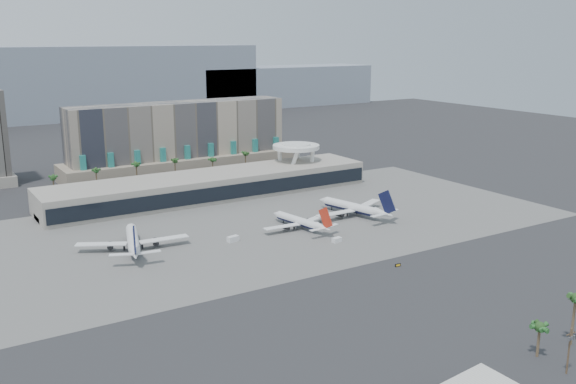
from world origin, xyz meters
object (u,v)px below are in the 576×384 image
service_vehicle_b (337,240)px  airliner_right (354,207)px  airliner_centre (300,221)px  taxiway_sign (398,265)px  service_vehicle_a (233,239)px  airliner_left (133,241)px  utility_pole (570,347)px

service_vehicle_b → airliner_right: bearing=36.5°
airliner_centre → taxiway_sign: size_ratio=15.48×
service_vehicle_b → taxiway_sign: 33.90m
service_vehicle_a → service_vehicle_b: (34.78, -22.48, -0.18)m
airliner_left → airliner_right: bearing=12.8°
service_vehicle_a → taxiway_sign: bearing=-67.9°
airliner_left → service_vehicle_a: airliner_left is taller
airliner_left → service_vehicle_b: 79.39m
airliner_right → service_vehicle_b: bearing=-150.3°
airliner_left → utility_pole: bearing=-51.8°
airliner_centre → service_vehicle_b: bearing=-93.7°
service_vehicle_a → taxiway_sign: service_vehicle_a is taller
airliner_centre → airliner_right: airliner_right is taller
airliner_right → taxiway_sign: size_ratio=18.30×
utility_pole → airliner_left: 157.33m
airliner_left → airliner_right: airliner_left is taller
taxiway_sign → utility_pole: bearing=-96.9°
service_vehicle_a → service_vehicle_b: service_vehicle_a is taller
airliner_centre → service_vehicle_b: size_ratio=9.74×
utility_pole → airliner_left: airliner_left is taller
service_vehicle_b → airliner_left: bearing=148.4°
taxiway_sign → airliner_centre: bearing=98.5°
airliner_centre → service_vehicle_a: bearing=172.2°
utility_pole → airliner_centre: (10.38, 135.67, -3.94)m
utility_pole → airliner_centre: airliner_centre is taller
utility_pole → airliner_left: (-59.27, 145.70, -3.29)m
utility_pole → taxiway_sign: utility_pole is taller
airliner_centre → taxiway_sign: 57.45m
airliner_left → service_vehicle_b: airliner_left is taller
service_vehicle_a → service_vehicle_b: bearing=-44.1°
airliner_centre → airliner_right: (31.88, 4.31, 0.62)m
service_vehicle_b → taxiway_sign: size_ratio=1.59×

